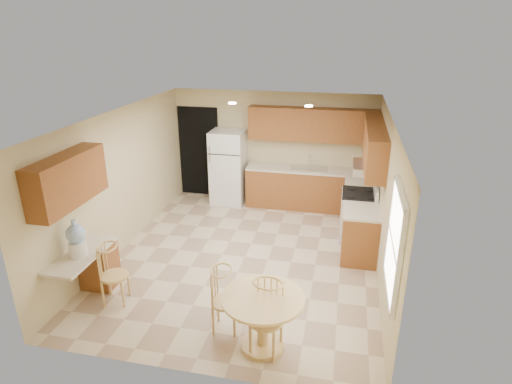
% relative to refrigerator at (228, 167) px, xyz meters
% --- Properties ---
extents(floor, '(5.50, 5.50, 0.00)m').
position_rel_refrigerator_xyz_m(floor, '(0.95, -2.40, -0.83)').
color(floor, beige).
rests_on(floor, ground).
extents(ceiling, '(4.50, 5.50, 0.02)m').
position_rel_refrigerator_xyz_m(ceiling, '(0.95, -2.40, 1.67)').
color(ceiling, white).
rests_on(ceiling, wall_back).
extents(wall_back, '(4.50, 0.02, 2.50)m').
position_rel_refrigerator_xyz_m(wall_back, '(0.95, 0.35, 0.42)').
color(wall_back, '#CFC18C').
rests_on(wall_back, floor).
extents(wall_front, '(4.50, 0.02, 2.50)m').
position_rel_refrigerator_xyz_m(wall_front, '(0.95, -5.15, 0.42)').
color(wall_front, '#CFC18C').
rests_on(wall_front, floor).
extents(wall_left, '(0.02, 5.50, 2.50)m').
position_rel_refrigerator_xyz_m(wall_left, '(-1.30, -2.40, 0.42)').
color(wall_left, '#CFC18C').
rests_on(wall_left, floor).
extents(wall_right, '(0.02, 5.50, 2.50)m').
position_rel_refrigerator_xyz_m(wall_right, '(3.20, -2.40, 0.42)').
color(wall_right, '#CFC18C').
rests_on(wall_right, floor).
extents(doorway, '(0.90, 0.02, 2.10)m').
position_rel_refrigerator_xyz_m(doorway, '(-0.80, 0.34, 0.22)').
color(doorway, black).
rests_on(doorway, floor).
extents(base_cab_back, '(2.75, 0.60, 0.87)m').
position_rel_refrigerator_xyz_m(base_cab_back, '(1.83, 0.05, -0.40)').
color(base_cab_back, '#945425').
rests_on(base_cab_back, floor).
extents(counter_back, '(2.75, 0.63, 0.04)m').
position_rel_refrigerator_xyz_m(counter_back, '(1.83, 0.05, 0.06)').
color(counter_back, beige).
rests_on(counter_back, base_cab_back).
extents(base_cab_right_a, '(0.60, 0.59, 0.87)m').
position_rel_refrigerator_xyz_m(base_cab_right_a, '(2.90, -0.54, -0.40)').
color(base_cab_right_a, '#945425').
rests_on(base_cab_right_a, floor).
extents(counter_right_a, '(0.63, 0.59, 0.04)m').
position_rel_refrigerator_xyz_m(counter_right_a, '(2.90, -0.54, 0.06)').
color(counter_right_a, beige).
rests_on(counter_right_a, base_cab_right_a).
extents(base_cab_right_b, '(0.60, 0.80, 0.87)m').
position_rel_refrigerator_xyz_m(base_cab_right_b, '(2.90, -2.00, -0.40)').
color(base_cab_right_b, '#945425').
rests_on(base_cab_right_b, floor).
extents(counter_right_b, '(0.63, 0.80, 0.04)m').
position_rel_refrigerator_xyz_m(counter_right_b, '(2.90, -2.00, 0.06)').
color(counter_right_b, beige).
rests_on(counter_right_b, base_cab_right_b).
extents(upper_cab_back, '(2.75, 0.33, 0.70)m').
position_rel_refrigerator_xyz_m(upper_cab_back, '(1.83, 0.19, 1.02)').
color(upper_cab_back, '#945425').
rests_on(upper_cab_back, wall_back).
extents(upper_cab_right, '(0.33, 2.42, 0.70)m').
position_rel_refrigerator_xyz_m(upper_cab_right, '(3.04, -1.19, 1.02)').
color(upper_cab_right, '#945425').
rests_on(upper_cab_right, wall_right).
extents(upper_cab_left, '(0.33, 1.40, 0.70)m').
position_rel_refrigerator_xyz_m(upper_cab_left, '(-1.13, -4.00, 1.02)').
color(upper_cab_left, '#945425').
rests_on(upper_cab_left, wall_left).
extents(sink, '(0.78, 0.44, 0.01)m').
position_rel_refrigerator_xyz_m(sink, '(1.80, 0.05, 0.08)').
color(sink, silver).
rests_on(sink, counter_back).
extents(range_hood, '(0.50, 0.76, 0.14)m').
position_rel_refrigerator_xyz_m(range_hood, '(2.95, -1.22, 0.59)').
color(range_hood, silver).
rests_on(range_hood, upper_cab_right).
extents(desk_pedestal, '(0.48, 0.42, 0.72)m').
position_rel_refrigerator_xyz_m(desk_pedestal, '(-1.05, -3.72, -0.47)').
color(desk_pedestal, '#945425').
rests_on(desk_pedestal, floor).
extents(desk_top, '(0.50, 1.20, 0.04)m').
position_rel_refrigerator_xyz_m(desk_top, '(-1.05, -4.10, -0.08)').
color(desk_top, beige).
rests_on(desk_top, desk_pedestal).
extents(window, '(0.06, 1.12, 1.30)m').
position_rel_refrigerator_xyz_m(window, '(3.18, -4.25, 0.67)').
color(window, white).
rests_on(window, wall_right).
extents(can_light_a, '(0.14, 0.14, 0.02)m').
position_rel_refrigerator_xyz_m(can_light_a, '(0.45, -1.20, 1.65)').
color(can_light_a, white).
rests_on(can_light_a, ceiling).
extents(can_light_b, '(0.14, 0.14, 0.02)m').
position_rel_refrigerator_xyz_m(can_light_b, '(1.85, -1.20, 1.65)').
color(can_light_b, white).
rests_on(can_light_b, ceiling).
extents(refrigerator, '(0.74, 0.72, 1.67)m').
position_rel_refrigerator_xyz_m(refrigerator, '(0.00, 0.00, 0.00)').
color(refrigerator, white).
rests_on(refrigerator, floor).
extents(stove, '(0.65, 0.76, 1.09)m').
position_rel_refrigerator_xyz_m(stove, '(2.88, -1.22, -0.36)').
color(stove, white).
rests_on(stove, floor).
extents(dining_table, '(1.03, 1.03, 0.76)m').
position_rel_refrigerator_xyz_m(dining_table, '(1.70, -4.55, -0.34)').
color(dining_table, '#E3BB71').
rests_on(dining_table, floor).
extents(chair_table_a, '(0.40, 0.52, 0.90)m').
position_rel_refrigerator_xyz_m(chair_table_a, '(1.15, -4.39, -0.28)').
color(chair_table_a, '#E3BB71').
rests_on(chair_table_a, floor).
extents(chair_table_b, '(0.42, 0.43, 0.96)m').
position_rel_refrigerator_xyz_m(chair_table_b, '(1.75, -4.69, -0.25)').
color(chair_table_b, '#E3BB71').
rests_on(chair_table_b, floor).
extents(chair_desk, '(0.40, 0.52, 0.91)m').
position_rel_refrigerator_xyz_m(chair_desk, '(-0.60, -4.13, -0.28)').
color(chair_desk, '#E3BB71').
rests_on(chair_desk, floor).
extents(water_crock, '(0.27, 0.27, 0.55)m').
position_rel_refrigerator_xyz_m(water_crock, '(-1.05, -4.14, 0.19)').
color(water_crock, white).
rests_on(water_crock, desk_top).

